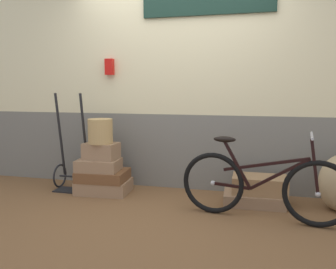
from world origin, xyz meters
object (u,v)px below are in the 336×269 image
(suitcase_4, at_px, (254,198))
(suitcase_1, at_px, (103,175))
(luggage_trolley, at_px, (73,168))
(suitcase_0, at_px, (104,186))
(suitcase_5, at_px, (260,185))
(suitcase_3, at_px, (101,151))
(wicker_basket, at_px, (100,131))
(bicycle, at_px, (262,186))
(suitcase_2, at_px, (99,165))

(suitcase_4, bearing_deg, suitcase_1, 177.96)
(luggage_trolley, bearing_deg, suitcase_0, -6.98)
(suitcase_5, bearing_deg, suitcase_3, 179.69)
(luggage_trolley, bearing_deg, wicker_basket, -9.48)
(luggage_trolley, relative_size, bicycle, 0.76)
(suitcase_2, xyz_separation_m, wicker_basket, (0.03, 0.01, 0.41))
(suitcase_1, height_order, suitcase_3, suitcase_3)
(suitcase_1, bearing_deg, suitcase_0, 11.19)
(suitcase_3, xyz_separation_m, luggage_trolley, (-0.42, 0.05, -0.24))
(suitcase_2, xyz_separation_m, bicycle, (1.89, -0.41, -0.01))
(bicycle, bearing_deg, suitcase_2, 167.86)
(suitcase_2, relative_size, wicker_basket, 1.70)
(suitcase_3, relative_size, bicycle, 0.25)
(suitcase_1, xyz_separation_m, luggage_trolley, (-0.44, 0.06, 0.06))
(suitcase_0, relative_size, suitcase_1, 1.07)
(suitcase_5, relative_size, bicycle, 0.36)
(suitcase_0, bearing_deg, suitcase_1, -169.14)
(bicycle, bearing_deg, luggage_trolley, 167.93)
(suitcase_1, height_order, bicycle, bicycle)
(suitcase_4, xyz_separation_m, bicycle, (0.07, -0.44, 0.27))
(luggage_trolley, bearing_deg, suitcase_3, -6.42)
(suitcase_1, bearing_deg, suitcase_4, -2.90)
(suitcase_3, bearing_deg, suitcase_2, -118.15)
(suitcase_2, distance_m, wicker_basket, 0.41)
(suitcase_0, height_order, suitcase_3, suitcase_3)
(suitcase_0, bearing_deg, suitcase_3, 161.07)
(suitcase_0, distance_m, suitcase_5, 1.83)
(suitcase_2, bearing_deg, suitcase_1, 29.22)
(luggage_trolley, bearing_deg, suitcase_4, -1.34)
(wicker_basket, bearing_deg, suitcase_1, 49.26)
(suitcase_0, distance_m, suitcase_4, 1.77)
(suitcase_4, bearing_deg, suitcase_2, 178.77)
(suitcase_0, height_order, bicycle, bicycle)
(suitcase_2, relative_size, suitcase_4, 0.77)
(suitcase_4, bearing_deg, luggage_trolley, 176.48)
(suitcase_0, bearing_deg, luggage_trolley, 169.64)
(suitcase_2, height_order, wicker_basket, wicker_basket)
(suitcase_5, relative_size, luggage_trolley, 0.48)
(suitcase_1, relative_size, luggage_trolley, 0.48)
(suitcase_5, distance_m, luggage_trolley, 2.27)
(suitcase_1, distance_m, suitcase_4, 1.79)
(suitcase_4, bearing_deg, bicycle, -83.53)
(suitcase_3, bearing_deg, suitcase_0, -12.62)
(luggage_trolley, bearing_deg, suitcase_5, -1.12)
(suitcase_1, distance_m, bicycle, 1.90)
(suitcase_5, bearing_deg, suitcase_2, -179.24)
(suitcase_4, height_order, bicycle, bicycle)
(suitcase_4, xyz_separation_m, suitcase_5, (0.06, 0.01, 0.16))
(suitcase_1, height_order, suitcase_2, suitcase_2)
(suitcase_2, bearing_deg, suitcase_3, 54.87)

